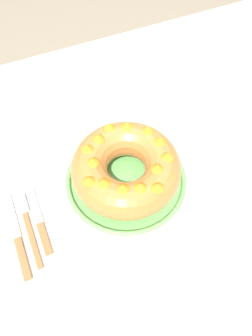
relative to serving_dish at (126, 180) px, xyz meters
The scene contains 8 objects.
ground_plane 0.79m from the serving_dish, 150.78° to the left, with size 8.00×8.00×0.00m, color gray.
dining_table 0.10m from the serving_dish, 150.78° to the left, with size 1.55×1.07×0.78m.
serving_dish is the anchor object (origin of this frame).
bundt_cake 0.05m from the serving_dish, 129.48° to the right, with size 0.25×0.25×0.10m.
fork 0.25m from the serving_dish, behind, with size 0.02×0.19×0.01m.
serving_knife 0.28m from the serving_dish, behind, with size 0.02×0.22×0.01m.
cake_knife 0.22m from the serving_dish, behind, with size 0.02×0.17×0.01m.
napkin 0.28m from the serving_dish, ahead, with size 0.14×0.10×0.00m, color white.
Camera 1 is at (-0.14, -0.38, 1.47)m, focal length 35.00 mm.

